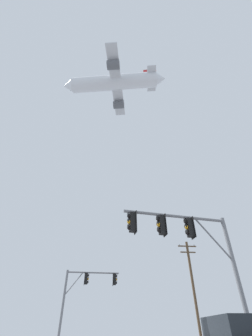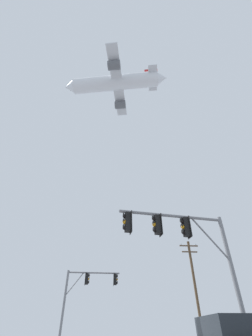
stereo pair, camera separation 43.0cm
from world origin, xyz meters
TOP-DOWN VIEW (x-y plane):
  - signal_pole_near at (2.78, 5.79)m, footprint 5.31×1.03m
  - signal_pole_far at (-2.84, 18.03)m, footprint 4.74×0.57m
  - utility_pole at (8.53, 22.33)m, footprint 2.20×0.28m
  - airplane at (-1.20, 29.05)m, footprint 25.64×19.81m

SIDE VIEW (x-z plane):
  - signal_pole_far at x=-2.84m, z-range 1.43..7.27m
  - signal_pole_near at x=2.78m, z-range 1.63..7.65m
  - utility_pole at x=8.53m, z-range 0.31..10.46m
  - airplane at x=-1.20m, z-range 48.03..55.01m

